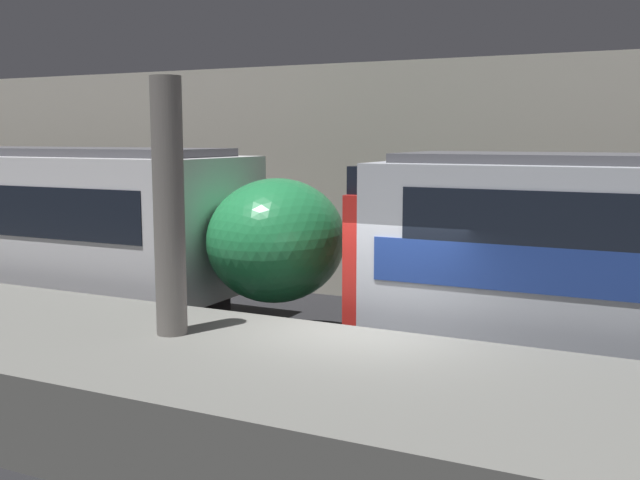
{
  "coord_description": "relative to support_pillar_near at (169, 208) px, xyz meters",
  "views": [
    {
      "loc": [
        3.92,
        -9.44,
        3.79
      ],
      "look_at": [
        -1.15,
        0.9,
        2.19
      ],
      "focal_mm": 42.0,
      "sensor_mm": 36.0,
      "label": 1
    }
  ],
  "objects": [
    {
      "name": "platform",
      "position": [
        2.22,
        -0.4,
        -2.28
      ],
      "size": [
        40.0,
        3.72,
        1.14
      ],
      "color": "slate",
      "rests_on": "ground"
    },
    {
      "name": "support_pillar_near",
      "position": [
        0.0,
        0.0,
        0.0
      ],
      "size": [
        0.41,
        0.41,
        3.43
      ],
      "color": "slate",
      "rests_on": "platform"
    },
    {
      "name": "station_rear_barrier",
      "position": [
        2.22,
        8.04,
        -0.13
      ],
      "size": [
        50.0,
        0.15,
        5.45
      ],
      "color": "#B2AD9E",
      "rests_on": "ground"
    },
    {
      "name": "ground_plane",
      "position": [
        2.22,
        1.47,
        -2.85
      ],
      "size": [
        120.0,
        120.0,
        0.0
      ],
      "primitive_type": "plane",
      "color": "black"
    }
  ]
}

